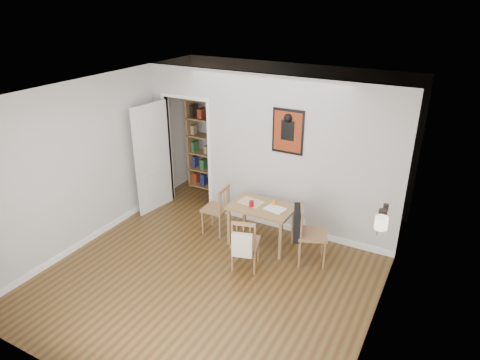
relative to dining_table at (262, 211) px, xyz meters
The scene contains 15 objects.
ground 0.98m from the dining_table, 109.44° to the right, with size 5.20×5.20×0.00m, color brown.
room_shell 0.94m from the dining_table, 104.85° to the left, with size 5.20×5.20×5.20m.
dining_table is the anchor object (origin of this frame).
chair_left 0.85m from the dining_table, behind, with size 0.44×0.44×0.86m.
chair_right 0.87m from the dining_table, ahead, with size 0.64×0.60×0.92m.
chair_front 0.72m from the dining_table, 83.50° to the right, with size 0.52×0.56×0.84m.
bookshelf 2.39m from the dining_table, 143.14° to the left, with size 0.80×0.32×1.89m.
fireplace 1.96m from the dining_table, 14.38° to the right, with size 0.45×1.25×1.16m.
red_glass 0.21m from the dining_table, 146.89° to the right, with size 0.07×0.07×0.09m, color maroon.
orange_fruit 0.23m from the dining_table, 37.55° to the left, with size 0.08×0.08×0.08m, color orange.
placemat 0.23m from the dining_table, 168.42° to the left, with size 0.37×0.28×0.00m, color beige.
notebook 0.25m from the dining_table, ahead, with size 0.30×0.22×0.02m, color white.
mantel_lamp 2.21m from the dining_table, 23.96° to the right, with size 0.15×0.15×0.24m.
ceramic_jar_a 2.01m from the dining_table, 13.31° to the right, with size 0.10×0.10×0.13m, color black.
ceramic_jar_b 1.96m from the dining_table, ahead, with size 0.07×0.07×0.09m, color black.
Camera 1 is at (2.78, -4.65, 3.75)m, focal length 32.00 mm.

